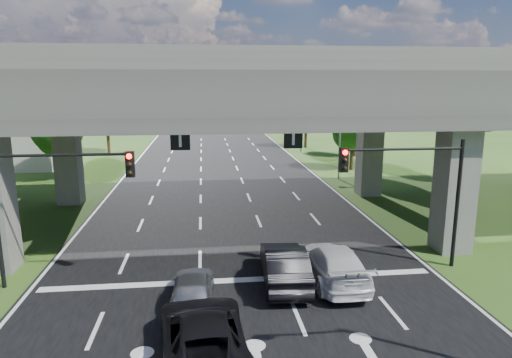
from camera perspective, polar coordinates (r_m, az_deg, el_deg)
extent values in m
plane|color=#2A4C18|center=(17.28, -0.83, -17.38)|extent=(160.00, 160.00, 0.00)
cube|color=black|center=(26.43, -3.05, -6.71)|extent=(18.00, 120.00, 0.03)
cube|color=#373432|center=(27.04, -3.51, 10.95)|extent=(80.00, 15.00, 2.00)
cube|color=#66635E|center=(19.82, -2.36, 14.93)|extent=(80.00, 0.50, 1.00)
cube|color=#66635E|center=(34.29, -4.24, 13.66)|extent=(80.00, 0.50, 1.00)
cube|color=#66635E|center=(34.69, -22.48, 2.82)|extent=(1.60, 1.60, 7.00)
cube|color=#66635E|center=(24.93, 23.63, -0.55)|extent=(1.60, 1.60, 7.00)
cube|color=#66635E|center=(35.63, 14.00, 3.59)|extent=(1.60, 1.60, 7.00)
cube|color=black|center=(20.17, -9.45, 4.77)|extent=(0.85, 0.06, 0.85)
cube|color=black|center=(20.54, 4.67, 5.02)|extent=(0.85, 0.06, 0.85)
cylinder|color=black|center=(22.87, 23.84, -2.92)|extent=(0.18, 0.18, 6.00)
cylinder|color=black|center=(21.11, 17.97, 3.57)|extent=(5.50, 0.12, 0.12)
cube|color=black|center=(20.02, 10.92, 2.34)|extent=(0.35, 0.28, 1.05)
sphere|color=#FF0C05|center=(19.81, 11.10, 3.26)|extent=(0.22, 0.22, 0.22)
cylinder|color=black|center=(20.05, -23.25, 2.76)|extent=(5.50, 0.12, 0.12)
cube|color=black|center=(19.33, -15.46, 1.79)|extent=(0.35, 0.28, 1.05)
sphere|color=#FF0C05|center=(19.11, -15.59, 2.74)|extent=(0.22, 0.22, 0.22)
cylinder|color=gray|center=(40.94, 10.51, 6.91)|extent=(0.16, 0.16, 10.00)
cylinder|color=gray|center=(40.40, 8.68, 13.58)|extent=(3.00, 0.10, 0.10)
cube|color=gray|center=(40.03, 6.54, 13.51)|extent=(0.60, 0.25, 0.18)
cylinder|color=gray|center=(56.39, 5.72, 8.38)|extent=(0.16, 0.16, 10.00)
cylinder|color=gray|center=(56.00, 4.29, 13.19)|extent=(3.00, 0.10, 0.10)
cube|color=gray|center=(55.73, 2.73, 13.12)|extent=(0.60, 0.25, 0.18)
cylinder|color=black|center=(43.39, -23.30, 1.94)|extent=(0.36, 0.36, 3.30)
sphere|color=#194813|center=(43.02, -23.63, 5.88)|extent=(4.50, 4.50, 4.50)
sphere|color=#194813|center=(42.52, -23.38, 7.67)|extent=(3.60, 3.60, 3.60)
sphere|color=#194813|center=(43.58, -23.76, 4.74)|extent=(3.30, 3.30, 3.30)
cylinder|color=black|center=(51.86, -23.99, 3.13)|extent=(0.36, 0.36, 2.86)
sphere|color=#194813|center=(51.58, -24.24, 5.98)|extent=(3.90, 3.90, 3.90)
sphere|color=#194813|center=(51.08, -24.02, 7.27)|extent=(3.12, 3.12, 3.12)
sphere|color=#194813|center=(52.12, -24.35, 5.16)|extent=(2.86, 2.86, 2.86)
cylinder|color=black|center=(58.53, -17.99, 4.80)|extent=(0.36, 0.36, 3.52)
sphere|color=#194813|center=(58.24, -18.19, 7.92)|extent=(4.80, 4.80, 4.80)
sphere|color=#194813|center=(57.80, -17.95, 9.35)|extent=(3.84, 3.84, 3.84)
sphere|color=#194813|center=(58.76, -18.34, 7.00)|extent=(3.52, 3.52, 3.52)
cylinder|color=black|center=(45.90, 11.88, 3.03)|extent=(0.36, 0.36, 3.08)
sphere|color=#194813|center=(45.56, 12.03, 6.51)|extent=(4.20, 4.20, 4.20)
sphere|color=#194813|center=(45.31, 12.71, 8.05)|extent=(3.36, 3.36, 3.36)
sphere|color=#194813|center=(45.93, 11.47, 5.52)|extent=(3.08, 3.08, 3.08)
cylinder|color=black|center=(54.37, 12.24, 4.26)|extent=(0.36, 0.36, 2.86)
sphere|color=#194813|center=(54.09, 12.36, 6.99)|extent=(3.90, 3.90, 3.90)
sphere|color=#194813|center=(53.86, 12.92, 8.19)|extent=(3.12, 3.12, 3.12)
sphere|color=#194813|center=(54.45, 11.88, 6.21)|extent=(2.86, 2.86, 2.86)
cylinder|color=black|center=(60.90, 6.24, 5.47)|extent=(0.36, 0.36, 3.30)
sphere|color=#194813|center=(60.64, 6.31, 8.29)|extent=(4.50, 4.50, 4.50)
sphere|color=#194813|center=(60.37, 6.78, 9.54)|extent=(3.60, 3.60, 3.60)
sphere|color=#194813|center=(61.02, 5.93, 7.47)|extent=(3.30, 3.30, 3.30)
imported|color=#93949A|center=(18.19, -7.91, -13.36)|extent=(1.78, 4.13, 1.39)
imported|color=black|center=(19.81, 3.54, -10.64)|extent=(2.05, 5.14, 1.66)
imported|color=silver|center=(20.30, 9.64, -10.37)|extent=(2.23, 5.42, 1.57)
imported|color=black|center=(14.93, -6.58, -18.95)|extent=(3.02, 5.86, 1.58)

